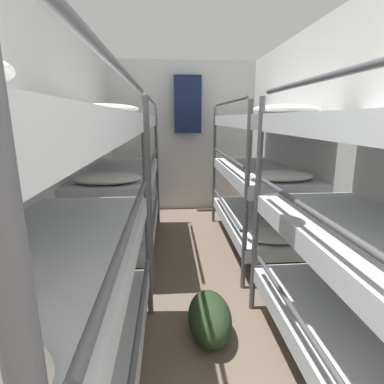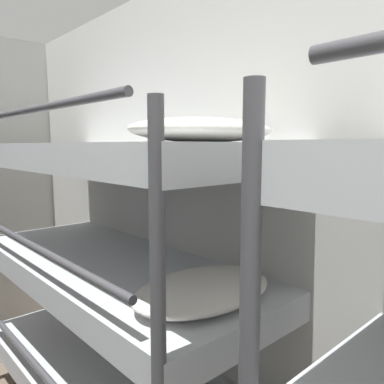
# 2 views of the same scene
# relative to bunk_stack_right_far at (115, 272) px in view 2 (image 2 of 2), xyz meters

# --- Properties ---
(wall_right) EXTENTS (0.06, 5.53, 2.49)m
(wall_right) POSITION_rel_bunk_stack_right_far_xyz_m (0.42, -0.95, 0.30)
(wall_right) COLOR silver
(wall_right) RESTS_ON ground_plane
(bunk_stack_right_far) EXTENTS (0.79, 1.94, 1.76)m
(bunk_stack_right_far) POSITION_rel_bunk_stack_right_far_xyz_m (0.00, 0.00, 0.00)
(bunk_stack_right_far) COLOR #4C4C51
(bunk_stack_right_far) RESTS_ON ground_plane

